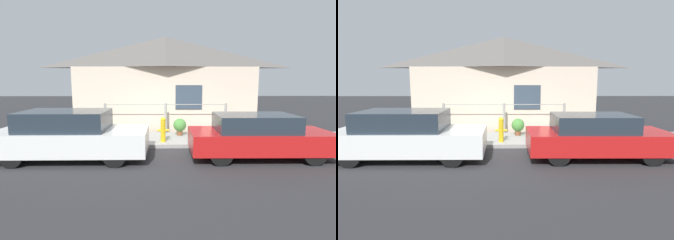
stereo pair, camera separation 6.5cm
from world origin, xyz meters
The scene contains 9 objects.
ground_plane centered at (0.00, 0.00, 0.00)m, with size 60.00×60.00×0.00m, color #2D2D30.
sidewalk centered at (0.00, 1.06, 0.06)m, with size 24.00×2.13×0.12m.
house centered at (0.00, 3.44, 3.24)m, with size 8.07×2.23×4.12m.
fence centered at (0.00, 1.98, 0.78)m, with size 4.90×0.10×1.20m.
car_left centered at (-2.70, -1.09, 0.69)m, with size 4.22×1.79×1.38m.
car_right centered at (2.61, -1.09, 0.64)m, with size 3.97×1.67×1.26m.
fire_hydrant centered at (-0.10, 0.42, 0.57)m, with size 0.40×0.18×0.86m.
potted_plant_near_hydrant centered at (0.53, 1.51, 0.50)m, with size 0.49×0.49×0.65m.
potted_plant_by_fence centered at (-2.39, 1.44, 0.37)m, with size 0.33×0.33×0.46m.
Camera 1 is at (-0.09, -8.37, 2.20)m, focal length 28.00 mm.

